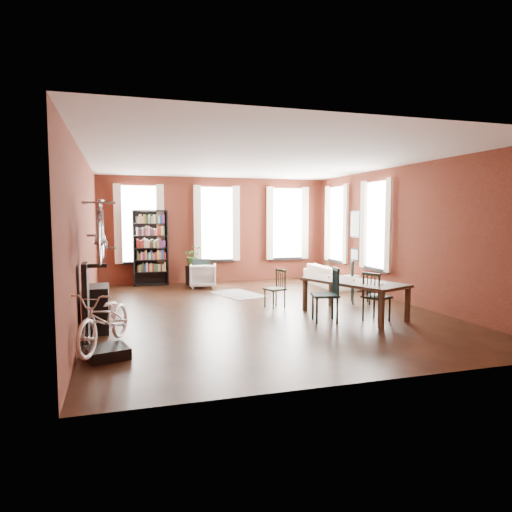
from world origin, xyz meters
name	(u,v)px	position (x,y,z in m)	size (l,w,h in m)	color
room	(262,211)	(0.25, 0.62, 2.14)	(9.00, 9.04, 3.22)	black
dining_table	(353,298)	(1.64, -1.14, 0.36)	(0.96, 2.12, 0.72)	#4A3B2C
dining_chair_a	(325,295)	(0.87, -1.42, 0.52)	(0.48, 0.48, 1.04)	#173233
dining_chair_b	(275,289)	(0.39, 0.14, 0.42)	(0.39, 0.39, 0.84)	black
dining_chair_c	(377,297)	(1.85, -1.66, 0.47)	(0.44, 0.44, 0.95)	#1E2E1B
dining_chair_d	(361,282)	(2.46, 0.03, 0.50)	(0.46, 0.46, 1.00)	#1C3D3A
bookshelf	(151,248)	(-2.00, 4.30, 1.10)	(1.00, 0.32, 2.20)	black
white_armchair	(203,275)	(-0.62, 3.43, 0.37)	(0.72, 0.68, 0.74)	silver
cream_sofa	(330,272)	(2.95, 2.60, 0.41)	(2.08, 0.61, 0.81)	beige
striped_rug	(238,294)	(0.04, 2.01, 0.01)	(0.94, 1.50, 0.01)	black
bike_trainer	(107,352)	(-3.08, -2.58, 0.08)	(0.55, 0.55, 0.16)	black
bike_wall_rack	(86,304)	(-3.40, -1.80, 0.65)	(0.16, 0.60, 1.30)	black
console_table	(97,308)	(-3.28, -0.90, 0.40)	(0.40, 0.80, 0.80)	black
plant_stand	(192,275)	(-0.84, 4.01, 0.28)	(0.28, 0.28, 0.57)	black
plant_by_sofa	(324,277)	(3.22, 3.58, 0.13)	(0.33, 0.60, 0.27)	#335D25
plant_small	(384,295)	(3.37, 0.47, 0.06)	(0.19, 0.36, 0.13)	#2A5C24
bicycle_floor	(104,292)	(-3.10, -2.62, 0.95)	(0.55, 0.84, 1.59)	silver
bicycle_hung	(100,209)	(-3.15, -1.80, 2.13)	(0.47, 1.00, 1.66)	#A5A8AD
plant_on_stand	(193,258)	(-0.81, 4.00, 0.80)	(0.52, 0.58, 0.45)	#3A6227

